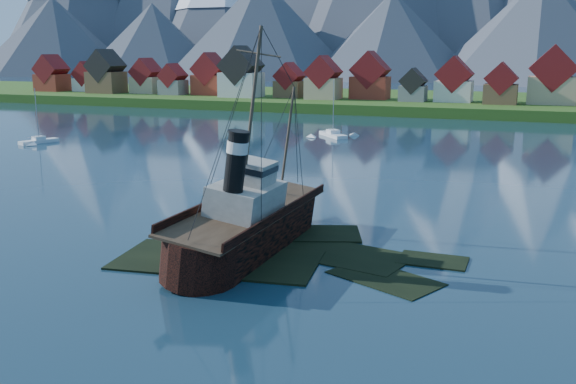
% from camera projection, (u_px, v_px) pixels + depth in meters
% --- Properties ---
extents(ground, '(1400.00, 1400.00, 0.00)m').
position_uv_depth(ground, '(257.00, 258.00, 58.16)').
color(ground, '#173040').
rests_on(ground, ground).
extents(shoal, '(31.71, 21.24, 1.14)m').
position_uv_depth(shoal, '(284.00, 257.00, 59.57)').
color(shoal, black).
rests_on(shoal, ground).
extents(shore_bank, '(600.00, 80.00, 3.20)m').
position_uv_depth(shore_bank, '(465.00, 107.00, 212.86)').
color(shore_bank, '#254814').
rests_on(shore_bank, ground).
extents(seawall, '(600.00, 2.50, 2.00)m').
position_uv_depth(seawall, '(450.00, 118.00, 178.28)').
color(seawall, '#3F3D38').
rests_on(seawall, ground).
extents(town, '(250.96, 16.69, 17.30)m').
position_uv_depth(town, '(355.00, 81.00, 206.44)').
color(town, maroon).
rests_on(town, ground).
extents(tugboat_wreck, '(6.38, 27.48, 21.77)m').
position_uv_depth(tugboat_wreck, '(252.00, 219.00, 61.09)').
color(tugboat_wreck, black).
rests_on(tugboat_wreck, ground).
extents(sailboat_b, '(4.30, 8.25, 11.63)m').
position_uv_depth(sailboat_b, '(39.00, 142.00, 130.63)').
color(sailboat_b, white).
rests_on(sailboat_b, ground).
extents(sailboat_c, '(8.43, 9.18, 12.87)m').
position_uv_depth(sailboat_c, '(333.00, 135.00, 140.34)').
color(sailboat_c, white).
rests_on(sailboat_c, ground).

